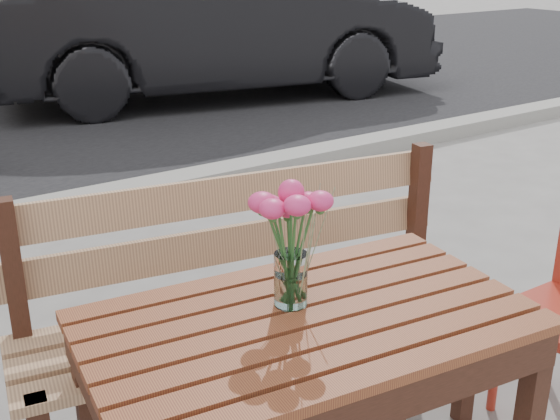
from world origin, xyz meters
name	(u,v)px	position (x,y,z in m)	size (l,w,h in m)	color
main_table	(308,355)	(-0.22, 0.10, 0.59)	(1.23, 0.81, 0.71)	maroon
main_bench	(249,279)	(-0.10, 0.58, 0.58)	(1.60, 0.72, 0.96)	#976B4E
main_vase	(291,229)	(-0.22, 0.18, 0.93)	(0.19, 0.19, 0.35)	white
parked_car	(214,23)	(2.64, 5.69, 0.79)	(1.68, 4.82, 1.59)	black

